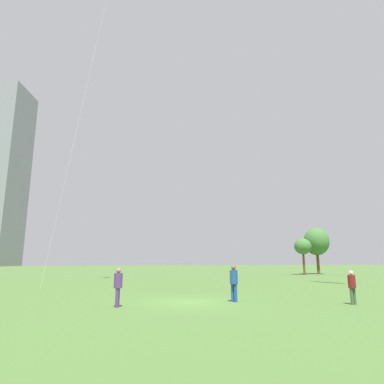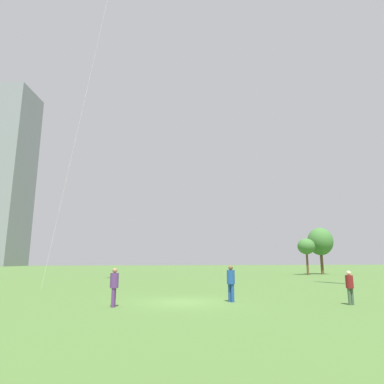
{
  "view_description": "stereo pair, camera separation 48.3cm",
  "coord_description": "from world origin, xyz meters",
  "px_view_note": "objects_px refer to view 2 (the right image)",
  "views": [
    {
      "loc": [
        -3.94,
        -17.73,
        2.13
      ],
      "look_at": [
        2.32,
        8.9,
        7.76
      ],
      "focal_mm": 31.23,
      "sensor_mm": 36.0,
      "label": 1
    },
    {
      "loc": [
        -3.47,
        -17.83,
        2.13
      ],
      "look_at": [
        2.32,
        8.9,
        7.76
      ],
      "focal_mm": 31.23,
      "sensor_mm": 36.0,
      "label": 2
    }
  ],
  "objects_px": {
    "park_tree_1": "(306,247)",
    "person_standing_2": "(114,284)",
    "person_standing_0": "(231,281)",
    "person_standing_1": "(350,285)",
    "distant_highrise_0": "(7,175)",
    "park_tree_2": "(320,242)"
  },
  "relations": [
    {
      "from": "person_standing_1",
      "to": "person_standing_2",
      "type": "relative_size",
      "value": 0.91
    },
    {
      "from": "park_tree_1",
      "to": "person_standing_2",
      "type": "bearing_deg",
      "value": -133.1
    },
    {
      "from": "distant_highrise_0",
      "to": "person_standing_0",
      "type": "bearing_deg",
      "value": -55.2
    },
    {
      "from": "person_standing_0",
      "to": "person_standing_1",
      "type": "distance_m",
      "value": 5.86
    },
    {
      "from": "person_standing_0",
      "to": "distant_highrise_0",
      "type": "bearing_deg",
      "value": 168.91
    },
    {
      "from": "person_standing_1",
      "to": "park_tree_2",
      "type": "xyz_separation_m",
      "value": [
        20.57,
        33.76,
        4.19
      ]
    },
    {
      "from": "person_standing_2",
      "to": "distant_highrise_0",
      "type": "height_order",
      "value": "distant_highrise_0"
    },
    {
      "from": "park_tree_1",
      "to": "person_standing_0",
      "type": "bearing_deg",
      "value": -127.01
    },
    {
      "from": "person_standing_2",
      "to": "distant_highrise_0",
      "type": "bearing_deg",
      "value": -145.98
    },
    {
      "from": "person_standing_2",
      "to": "person_standing_0",
      "type": "bearing_deg",
      "value": 111.11
    },
    {
      "from": "person_standing_1",
      "to": "park_tree_1",
      "type": "bearing_deg",
      "value": -125.4
    },
    {
      "from": "park_tree_2",
      "to": "person_standing_1",
      "type": "bearing_deg",
      "value": -121.35
    },
    {
      "from": "person_standing_2",
      "to": "park_tree_1",
      "type": "relative_size",
      "value": 0.33
    },
    {
      "from": "distant_highrise_0",
      "to": "person_standing_2",
      "type": "bearing_deg",
      "value": -57.59
    },
    {
      "from": "person_standing_2",
      "to": "distant_highrise_0",
      "type": "relative_size",
      "value": 0.02
    },
    {
      "from": "person_standing_1",
      "to": "park_tree_1",
      "type": "height_order",
      "value": "park_tree_1"
    },
    {
      "from": "person_standing_2",
      "to": "park_tree_1",
      "type": "bearing_deg",
      "value": 151.33
    },
    {
      "from": "person_standing_0",
      "to": "park_tree_2",
      "type": "xyz_separation_m",
      "value": [
        25.91,
        31.37,
        4.05
      ]
    },
    {
      "from": "person_standing_0",
      "to": "park_tree_1",
      "type": "bearing_deg",
      "value": 109.91
    },
    {
      "from": "person_standing_0",
      "to": "park_tree_2",
      "type": "bearing_deg",
      "value": 107.37
    },
    {
      "from": "person_standing_1",
      "to": "park_tree_1",
      "type": "xyz_separation_m",
      "value": [
        16.88,
        31.87,
        3.28
      ]
    },
    {
      "from": "park_tree_2",
      "to": "distant_highrise_0",
      "type": "distance_m",
      "value": 131.43
    }
  ]
}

